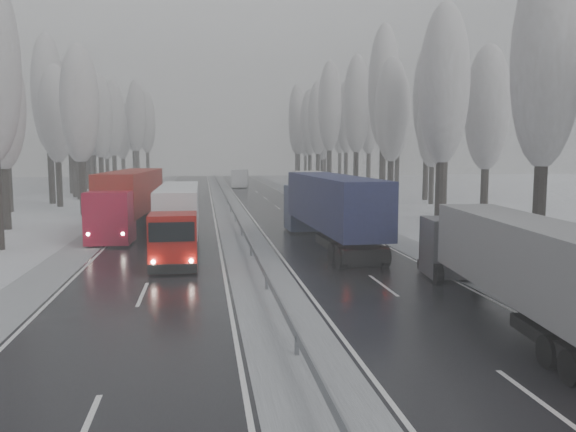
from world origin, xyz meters
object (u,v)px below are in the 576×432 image
object	(u,v)px
truck_red_white	(178,213)
truck_cream_box	(317,190)
truck_grey_tarp	(512,259)
truck_red_red	(130,196)
truck_blue_box	(328,205)
box_truck_distant	(240,178)

from	to	relation	value
truck_red_white	truck_cream_box	bearing A→B (deg)	54.25
truck_grey_tarp	truck_red_white	xyz separation A→B (m)	(-12.39, 16.61, 0.07)
truck_cream_box	truck_red_red	bearing A→B (deg)	-155.40
truck_blue_box	truck_cream_box	xyz separation A→B (m)	(2.74, 17.15, -0.27)
truck_red_white	truck_red_red	size ratio (longest dim) A/B	0.84
truck_grey_tarp	truck_red_white	distance (m)	20.72
box_truck_distant	truck_red_white	size ratio (longest dim) A/B	0.57
truck_red_white	truck_blue_box	bearing A→B (deg)	-1.49
truck_red_white	truck_red_red	xyz separation A→B (m)	(-4.00, 8.85, 0.41)
truck_blue_box	truck_red_white	distance (m)	9.37
truck_grey_tarp	truck_cream_box	bearing A→B (deg)	96.54
box_truck_distant	truck_cream_box	bearing A→B (deg)	-77.52
truck_blue_box	truck_red_red	world-z (taller)	truck_red_red
truck_grey_tarp	truck_red_red	distance (m)	30.29
truck_cream_box	truck_red_white	size ratio (longest dim) A/B	1.06
box_truck_distant	truck_red_white	xyz separation A→B (m)	(-7.77, -60.80, 0.67)
truck_red_white	box_truck_distant	bearing A→B (deg)	82.52
truck_grey_tarp	truck_cream_box	distance (m)	33.56
box_truck_distant	truck_red_white	distance (m)	61.30
truck_red_white	truck_grey_tarp	bearing A→B (deg)	-53.49
truck_grey_tarp	truck_blue_box	bearing A→B (deg)	106.51
truck_blue_box	truck_red_red	size ratio (longest dim) A/B	1.00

